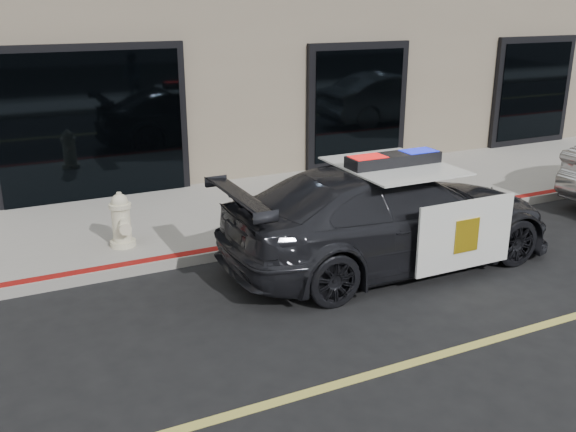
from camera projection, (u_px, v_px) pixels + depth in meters
name	position (u px, v px, depth m)	size (l,w,h in m)	color
ground	(336.00, 385.00, 6.28)	(120.00, 120.00, 0.00)	black
sidewalk_n	(179.00, 220.00, 10.73)	(60.00, 3.50, 0.15)	gray
police_car	(391.00, 215.00, 8.97)	(2.25, 4.90, 1.60)	black
fire_hydrant	(121.00, 221.00, 9.29)	(0.37, 0.51, 0.82)	beige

